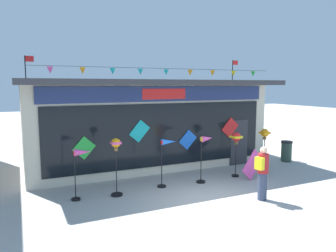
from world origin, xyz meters
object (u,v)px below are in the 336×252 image
kite_shop_building (145,121)px  display_kite_on_ground (253,165)px  trash_bin (286,151)px  wind_spinner_left (116,154)px  person_near_camera (262,172)px  wind_spinner_center_right (206,148)px  wind_spinner_center_left (167,150)px  wind_spinner_right (236,141)px  wind_spinner_far_left (81,160)px  wind_spinner_far_right (264,140)px

kite_shop_building → display_kite_on_ground: kite_shop_building is taller
trash_bin → display_kite_on_ground: size_ratio=0.92×
wind_spinner_left → person_near_camera: bearing=-30.1°
kite_shop_building → person_near_camera: (1.52, -6.13, -1.01)m
trash_bin → person_near_camera: bearing=-142.3°
display_kite_on_ground → person_near_camera: bearing=-122.4°
wind_spinner_center_right → wind_spinner_center_left: bearing=175.1°
wind_spinner_right → display_kite_on_ground: bearing=-57.3°
wind_spinner_far_left → wind_spinner_center_left: (2.95, 0.04, 0.05)m
kite_shop_building → wind_spinner_center_left: kite_shop_building is taller
wind_spinner_left → person_near_camera: size_ratio=1.12×
wind_spinner_right → person_near_camera: wind_spinner_right is taller
wind_spinner_left → wind_spinner_right: (4.81, 0.16, 0.06)m
wind_spinner_center_left → trash_bin: 6.76m
wind_spinner_far_left → trash_bin: 9.67m
wind_spinner_center_right → wind_spinner_right: size_ratio=0.99×
wind_spinner_center_right → trash_bin: bearing=12.7°
kite_shop_building → wind_spinner_left: kite_shop_building is taller
wind_spinner_center_left → wind_spinner_far_left: bearing=-179.1°
wind_spinner_far_left → wind_spinner_right: wind_spinner_right is taller
wind_spinner_right → wind_spinner_far_right: bearing=0.7°
wind_spinner_right → wind_spinner_far_right: size_ratio=0.97×
kite_shop_building → wind_spinner_center_right: (0.93, -3.78, -0.63)m
wind_spinner_far_left → wind_spinner_center_right: (4.44, -0.08, 0.01)m
wind_spinner_far_left → wind_spinner_left: bearing=-7.2°
wind_spinner_far_left → trash_bin: bearing=6.4°
wind_spinner_far_right → person_near_camera: 3.39m
trash_bin → wind_spinner_left: bearing=-171.9°
wind_spinner_center_left → wind_spinner_far_right: size_ratio=0.95×
wind_spinner_left → wind_spinner_center_left: size_ratio=1.10×
person_near_camera → trash_bin: (4.54, 3.51, -0.40)m
wind_spinner_right → display_kite_on_ground: (0.36, -0.56, -0.86)m
kite_shop_building → wind_spinner_right: size_ratio=6.08×
wind_spinner_center_right → display_kite_on_ground: 1.99m
kite_shop_building → person_near_camera: kite_shop_building is taller
wind_spinner_far_right → display_kite_on_ground: (-1.06, -0.58, -0.77)m
wind_spinner_center_left → wind_spinner_center_right: wind_spinner_center_right is taller
wind_spinner_far_left → trash_bin: wind_spinner_far_left is taller
wind_spinner_left → wind_spinner_center_right: wind_spinner_left is taller
wind_spinner_center_right → trash_bin: wind_spinner_center_right is taller
wind_spinner_right → display_kite_on_ground: size_ratio=1.67×
wind_spinner_right → display_kite_on_ground: wind_spinner_right is taller
wind_spinner_far_left → wind_spinner_far_right: (7.30, 0.04, 0.07)m
wind_spinner_left → person_near_camera: wind_spinner_left is taller
wind_spinner_center_right → wind_spinner_left: bearing=-179.1°
wind_spinner_center_left → person_near_camera: wind_spinner_center_left is taller
wind_spinner_right → wind_spinner_center_left: bearing=179.6°
kite_shop_building → person_near_camera: 6.40m
wind_spinner_left → wind_spinner_right: bearing=1.9°
kite_shop_building → display_kite_on_ground: size_ratio=10.15×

